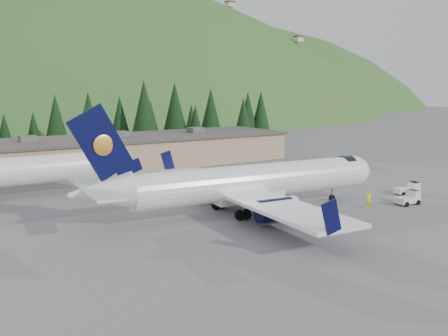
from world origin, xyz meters
TOP-DOWN VIEW (x-y plane):
  - ground at (0.00, 0.00)m, footprint 600.00×600.00m
  - airliner at (-1.05, 0.11)m, footprint 36.18×34.00m
  - baggage_tug_a at (17.00, -7.30)m, footprint 3.05×1.94m
  - baggage_tug_b at (21.56, -4.00)m, footprint 3.26×2.50m
  - terminal_building at (-5.01, 38.00)m, footprint 71.00×17.00m
  - ramp_worker at (11.62, -5.92)m, footprint 0.72×0.50m
  - tree_line at (-3.86, 60.25)m, footprint 112.23×18.84m
  - hills at (53.34, 207.38)m, footprint 614.00×330.00m

SIDE VIEW (x-z plane):
  - hills at x=53.34m, z-range -232.80..67.20m
  - ground at x=0.00m, z-range 0.00..0.00m
  - baggage_tug_b at x=21.56m, z-range -0.08..1.49m
  - baggage_tug_a at x=17.00m, z-range -0.08..1.50m
  - ramp_worker at x=11.62m, z-range 0.00..1.90m
  - terminal_building at x=-5.01m, z-range -0.43..5.67m
  - airliner at x=-1.05m, z-range -2.80..9.20m
  - tree_line at x=-3.86m, z-range 0.04..14.36m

